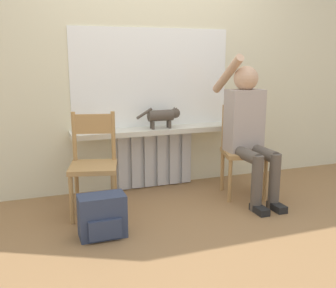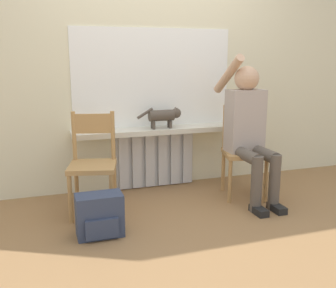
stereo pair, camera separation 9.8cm
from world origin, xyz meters
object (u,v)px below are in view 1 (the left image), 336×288
at_px(chair_right, 243,150).
at_px(person, 249,126).
at_px(chair_left, 94,163).
at_px(backpack, 102,216).
at_px(cat, 164,115).

relative_size(chair_right, person, 0.64).
height_order(chair_left, backpack, chair_left).
bearing_deg(person, chair_right, 84.27).
distance_m(chair_right, backpack, 1.57).
relative_size(person, cat, 3.00).
height_order(chair_right, person, person).
bearing_deg(person, cat, 142.50).
distance_m(chair_left, person, 1.46).
distance_m(chair_right, cat, 0.84).
height_order(chair_right, backpack, chair_right).
xyz_separation_m(person, backpack, (-1.46, -0.37, -0.54)).
bearing_deg(cat, chair_right, -31.14).
distance_m(person, backpack, 1.60).
bearing_deg(chair_right, person, -80.20).
height_order(chair_right, cat, chair_right).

